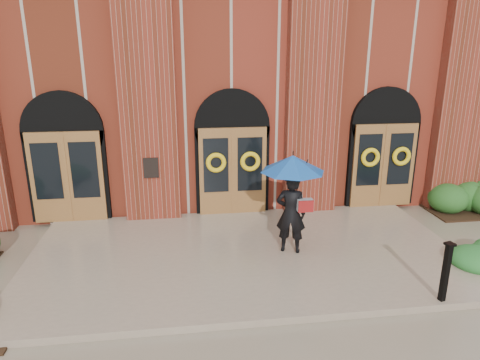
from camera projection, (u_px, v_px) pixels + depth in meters
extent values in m
plane|color=gray|center=(247.00, 261.00, 9.94)|extent=(90.00, 90.00, 0.00)
cube|color=gray|center=(246.00, 255.00, 10.06)|extent=(10.00, 5.30, 0.15)
cube|color=maroon|center=(214.00, 80.00, 17.35)|extent=(16.00, 12.00, 7.00)
cube|color=black|center=(151.00, 168.00, 11.51)|extent=(0.40, 0.05, 0.55)
cube|color=maroon|center=(147.00, 97.00, 11.21)|extent=(1.50, 0.45, 7.00)
cube|color=maroon|center=(313.00, 95.00, 11.79)|extent=(1.50, 0.45, 7.00)
cube|color=maroon|center=(464.00, 93.00, 12.37)|extent=(1.50, 0.45, 7.00)
cube|color=olive|center=(67.00, 177.00, 11.52)|extent=(1.90, 0.10, 2.50)
cylinder|color=black|center=(63.00, 131.00, 11.28)|extent=(2.10, 0.22, 2.10)
cube|color=olive|center=(233.00, 171.00, 12.10)|extent=(1.90, 0.10, 2.50)
cylinder|color=black|center=(232.00, 127.00, 11.87)|extent=(2.10, 0.22, 2.10)
cube|color=olive|center=(383.00, 166.00, 12.68)|extent=(1.90, 0.10, 2.50)
cylinder|color=black|center=(385.00, 123.00, 12.45)|extent=(2.10, 0.22, 2.10)
torus|color=yellow|center=(216.00, 163.00, 11.84)|extent=(0.57, 0.13, 0.57)
torus|color=yellow|center=(250.00, 162.00, 11.96)|extent=(0.57, 0.13, 0.57)
torus|color=yellow|center=(370.00, 157.00, 12.42)|extent=(0.57, 0.13, 0.57)
torus|color=yellow|center=(401.00, 156.00, 12.54)|extent=(0.57, 0.13, 0.57)
imported|color=black|center=(291.00, 214.00, 9.82)|extent=(0.79, 0.65, 1.88)
cone|color=#134A99|center=(293.00, 164.00, 9.48)|extent=(1.85, 1.85, 0.38)
cylinder|color=black|center=(295.00, 186.00, 9.58)|extent=(0.02, 0.02, 0.62)
cube|color=#ABAEB0|center=(305.00, 205.00, 9.64)|extent=(0.39, 0.28, 0.28)
cube|color=maroon|center=(306.00, 207.00, 9.55)|extent=(0.34, 0.14, 0.28)
cube|color=black|center=(445.00, 273.00, 7.94)|extent=(0.12, 0.12, 1.14)
cube|color=black|center=(450.00, 244.00, 7.77)|extent=(0.19, 0.19, 0.05)
ellipsoid|color=#225F25|center=(471.00, 252.00, 9.82)|extent=(1.43, 1.23, 0.51)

